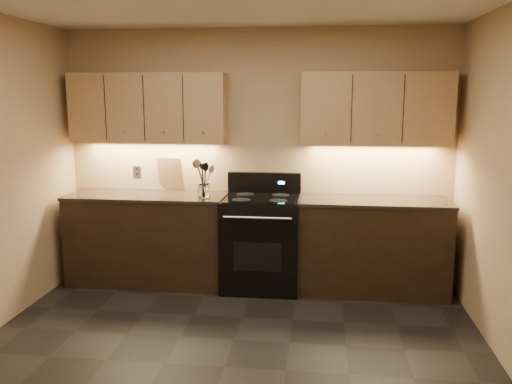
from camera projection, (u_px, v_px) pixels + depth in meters
floor at (224, 367)px, 3.91m from camera, size 4.00×4.00×0.00m
wall_back at (257, 156)px, 5.63m from camera, size 4.00×0.04×2.60m
counter_left at (149, 238)px, 5.61m from camera, size 1.62×0.62×0.93m
counter_right at (372, 246)px, 5.34m from camera, size 1.46×0.62×0.93m
stove at (261, 241)px, 5.45m from camera, size 0.76×0.68×1.14m
upper_cab_left at (149, 108)px, 5.52m from camera, size 1.60×0.30×0.70m
upper_cab_right at (376, 109)px, 5.25m from camera, size 1.44×0.30×0.70m
outlet_plate at (137, 172)px, 5.81m from camera, size 0.08×0.01×0.12m
utensil_crock at (204, 191)px, 5.34m from camera, size 0.14×0.14×0.14m
cutting_board at (171, 174)px, 5.72m from camera, size 0.30×0.15×0.36m
wooden_spoon at (201, 180)px, 5.31m from camera, size 0.16×0.14×0.32m
black_spoon at (204, 179)px, 5.34m from camera, size 0.10×0.12×0.34m
black_turner at (203, 180)px, 5.29m from camera, size 0.12×0.16×0.34m
steel_spatula at (207, 177)px, 5.31m from camera, size 0.22×0.13×0.40m
steel_skimmer at (206, 179)px, 5.30m from camera, size 0.20×0.14×0.38m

